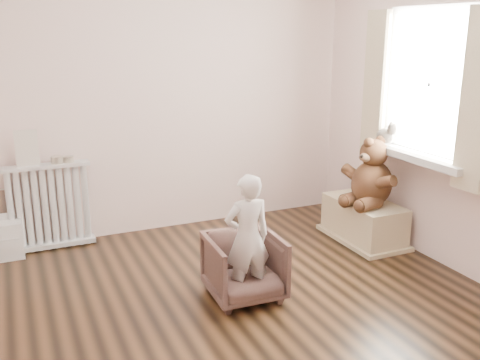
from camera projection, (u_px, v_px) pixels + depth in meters
name	position (u px, v px, depth m)	size (l,w,h in m)	color
floor	(246.00, 309.00, 3.71)	(3.60, 3.60, 0.01)	black
back_wall	(167.00, 94.00, 4.95)	(3.60, 0.02, 2.60)	white
front_wall	(471.00, 207.00, 1.78)	(3.60, 0.02, 2.60)	white
right_wall	(462.00, 108.00, 4.06)	(0.02, 3.60, 2.60)	white
window	(431.00, 85.00, 4.27)	(0.03, 0.90, 1.10)	white
window_sill	(416.00, 156.00, 4.39)	(0.22, 1.10, 0.06)	silver
curtain_left	(477.00, 101.00, 3.74)	(0.06, 0.26, 1.30)	beige
curtain_right	(375.00, 86.00, 4.75)	(0.06, 0.26, 1.30)	beige
radiator	(49.00, 206.00, 4.65)	(0.73, 0.14, 0.77)	silver
paper_doll	(27.00, 148.00, 4.46)	(0.18, 0.02, 0.31)	beige
tin_a	(57.00, 160.00, 4.58)	(0.10, 0.10, 0.06)	#A59E8C
tin_b	(69.00, 159.00, 4.62)	(0.09, 0.09, 0.05)	#A59E8C
armchair	(244.00, 267.00, 3.82)	(0.50, 0.52, 0.47)	brown
child	(247.00, 238.00, 3.71)	(0.33, 0.22, 0.92)	white
toy_bench	(364.00, 219.00, 4.90)	(0.42, 0.79, 0.37)	beige
teddy_bear	(373.00, 172.00, 4.69)	(0.49, 0.38, 0.60)	#351E10
plush_cat	(387.00, 133.00, 4.69)	(0.15, 0.25, 0.21)	slate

